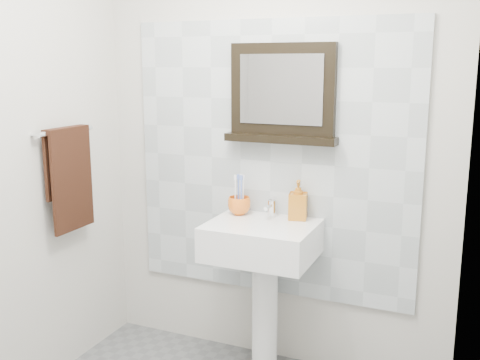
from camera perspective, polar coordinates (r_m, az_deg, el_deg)
name	(u,v)px	position (r m, az deg, el deg)	size (l,w,h in m)	color
back_wall	(272,142)	(3.06, 3.27, 3.83)	(2.00, 0.01, 2.50)	#BCB9B2
right_wall	(459,207)	(1.79, 21.39, -2.59)	(0.01, 2.20, 2.50)	#BCB9B2
splashback	(271,161)	(3.06, 3.17, 1.94)	(1.60, 0.02, 1.50)	#AFB8BD
pedestal_sink	(262,257)	(2.97, 2.27, -7.78)	(0.55, 0.44, 0.96)	white
toothbrush_cup	(239,206)	(3.07, -0.09, -2.62)	(0.12, 0.12, 0.10)	orange
toothbrushes	(240,192)	(3.05, -0.03, -1.26)	(0.05, 0.04, 0.21)	white
soap_dispenser	(298,200)	(2.98, 5.92, -2.03)	(0.09, 0.10, 0.21)	#B14C14
framed_mirror	(282,96)	(2.97, 4.32, 8.51)	(0.61, 0.11, 0.52)	black
towel_bar	(66,131)	(3.07, -17.30, 4.78)	(0.07, 0.40, 0.03)	silver
hand_towel	(69,171)	(3.09, -16.96, 0.91)	(0.06, 0.30, 0.55)	black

